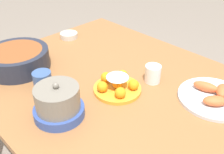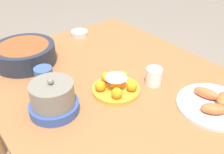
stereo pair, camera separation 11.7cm
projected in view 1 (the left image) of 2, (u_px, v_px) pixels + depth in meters
dining_table at (107, 93)px, 1.29m from camera, size 1.23×1.05×0.71m
cake_plate at (117, 85)px, 1.14m from camera, size 0.21×0.21×0.08m
serving_bowl at (17, 59)px, 1.29m from camera, size 0.31×0.31×0.10m
sauce_bowl at (69, 35)px, 1.62m from camera, size 0.11×0.11×0.03m
seafood_platter at (214, 96)px, 1.10m from camera, size 0.30×0.30×0.06m
cup_near at (153, 74)px, 1.20m from camera, size 0.07×0.07×0.08m
cup_far at (43, 81)px, 1.15m from camera, size 0.08×0.08×0.08m
warming_pot at (58, 103)px, 0.99m from camera, size 0.20×0.20×0.15m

